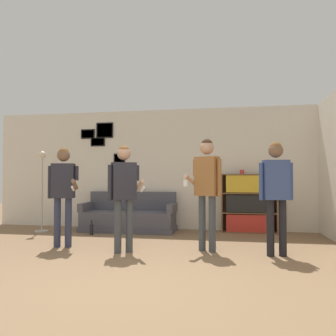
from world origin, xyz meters
TOP-DOWN VIEW (x-y plane):
  - ground_plane at (0.00, 0.00)m, footprint 20.00×20.00m
  - wall_back at (-0.01, 3.88)m, footprint 8.57×0.08m
  - couch at (-0.91, 3.46)m, footprint 2.03×0.80m
  - bookshelf at (1.64, 3.66)m, footprint 1.14×0.30m
  - floor_lamp at (-2.69, 2.97)m, footprint 0.28×0.28m
  - person_player_foreground_left at (-1.51, 1.64)m, footprint 0.55×0.42m
  - person_player_foreground_center at (-0.39, 1.42)m, footprint 0.60×0.36m
  - person_watcher_holding_cup at (0.87, 1.74)m, footprint 0.59×0.37m
  - person_spectator_near_bookshelf at (1.89, 1.59)m, footprint 0.49×0.26m
  - bottle_on_floor at (-1.51, 2.83)m, footprint 0.07×0.07m
  - drinking_cup at (1.51, 3.66)m, footprint 0.09×0.09m

SIDE VIEW (x-z plane):
  - ground_plane at x=0.00m, z-range 0.00..0.00m
  - bottle_on_floor at x=-1.51m, z-range -0.03..0.26m
  - couch at x=-0.91m, z-range -0.14..0.70m
  - bookshelf at x=1.64m, z-range 0.00..1.23m
  - floor_lamp at x=-2.69m, z-range 0.08..1.80m
  - person_player_foreground_center at x=-0.39m, z-range 0.19..1.83m
  - person_player_foreground_left at x=-1.51m, z-range 0.19..1.84m
  - person_spectator_near_bookshelf at x=1.89m, z-range 0.19..1.87m
  - person_watcher_holding_cup at x=0.87m, z-range 0.21..1.97m
  - drinking_cup at x=1.51m, z-range 1.23..1.32m
  - wall_back at x=-0.01m, z-range 0.00..2.70m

